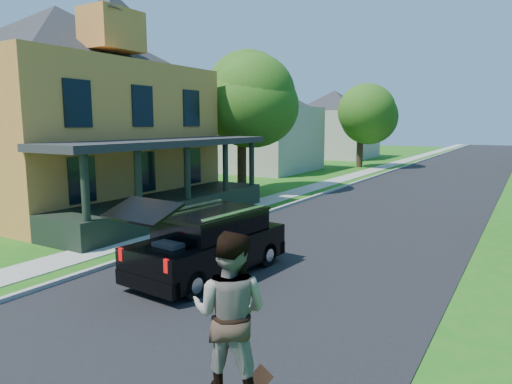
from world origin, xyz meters
The scene contains 12 objects.
ground centered at (0.00, 0.00, 0.00)m, with size 140.00×140.00×0.00m, color #186414.
street centered at (0.00, 20.00, 0.00)m, with size 8.00×120.00×0.02m, color black.
curb centered at (-4.05, 20.00, 0.00)m, with size 0.15×120.00×0.12m, color #9B9B96.
sidewalk centered at (-5.60, 20.00, 0.00)m, with size 1.30×120.00×0.03m, color gray.
front_walk centered at (-9.50, 6.00, 0.00)m, with size 6.50×1.20×0.03m, color gray.
main_house centered at (-12.80, 5.99, 4.92)m, with size 15.56×15.56×10.10m.
neighbor_house_mid centered at (-13.50, 24.00, 4.19)m, with size 12.78×12.78×8.30m.
neighbor_house_far centered at (-13.50, 40.00, 4.19)m, with size 12.78×12.78×8.30m.
black_suv centered at (-1.40, 1.50, 0.82)m, with size 2.08×4.71×2.14m.
skateboarder centered at (2.33, -3.00, 1.51)m, with size 1.13×0.98×2.01m.
tree_left_mid centered at (-8.24, 13.53, 5.25)m, with size 6.10×6.23×8.01m.
tree_left_far centered at (-7.43, 30.78, 4.83)m, with size 5.65×5.40×7.52m.
Camera 1 is at (5.26, -7.23, 3.75)m, focal length 32.00 mm.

